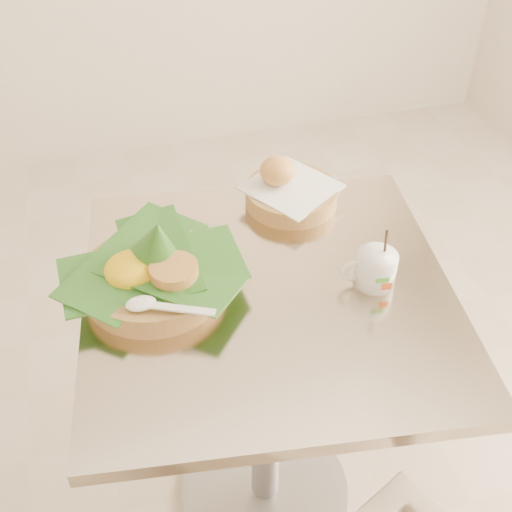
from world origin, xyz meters
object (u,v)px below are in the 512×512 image
object	(u,v)px
cafe_table	(267,364)
coffee_mug	(375,268)
bread_basket	(289,191)
rice_basket	(153,270)

from	to	relation	value
cafe_table	coffee_mug	size ratio (longest dim) A/B	5.79
bread_basket	cafe_table	bearing A→B (deg)	-115.47
bread_basket	coffee_mug	xyz separation A→B (m)	(0.08, -0.30, 0.01)
rice_basket	coffee_mug	world-z (taller)	rice_basket
cafe_table	bread_basket	xyz separation A→B (m)	(0.12, 0.26, 0.25)
rice_basket	coffee_mug	bearing A→B (deg)	-13.62
rice_basket	bread_basket	size ratio (longest dim) A/B	1.40
cafe_table	coffee_mug	xyz separation A→B (m)	(0.20, -0.04, 0.26)
bread_basket	coffee_mug	world-z (taller)	coffee_mug
coffee_mug	bread_basket	bearing A→B (deg)	104.32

